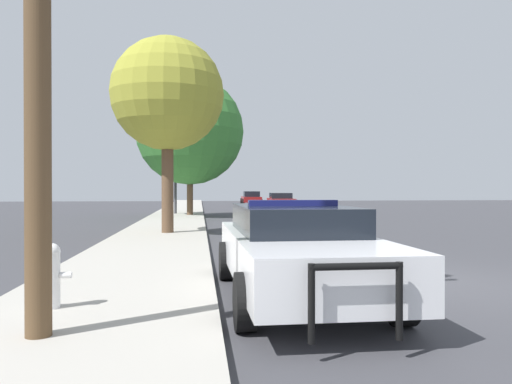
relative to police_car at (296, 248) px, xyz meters
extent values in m
plane|color=#3D3D42|center=(2.41, 0.89, -0.75)|extent=(110.00, 110.00, 0.00)
cube|color=#ADA89E|center=(-2.69, 0.89, -0.68)|extent=(3.00, 110.00, 0.13)
cube|color=white|center=(0.00, -0.05, -0.09)|extent=(1.97, 5.26, 0.63)
cube|color=black|center=(0.00, 0.21, 0.42)|extent=(1.68, 2.74, 0.40)
cylinder|color=black|center=(0.96, -1.66, -0.41)|extent=(0.25, 0.68, 0.68)
cylinder|color=black|center=(-0.91, -1.69, -0.41)|extent=(0.25, 0.68, 0.68)
cylinder|color=black|center=(0.91, 1.58, -0.41)|extent=(0.25, 0.68, 0.68)
cylinder|color=black|center=(-0.96, 1.56, -0.41)|extent=(0.25, 0.68, 0.68)
cylinder|color=black|center=(0.46, -2.78, -0.19)|extent=(0.07, 0.07, 0.75)
cylinder|color=black|center=(-0.39, -2.79, -0.19)|extent=(0.07, 0.07, 0.75)
cylinder|color=black|center=(0.04, -2.79, 0.15)|extent=(0.91, 0.08, 0.07)
cube|color=navy|center=(0.00, 0.21, 0.67)|extent=(1.38, 0.22, 0.09)
cube|color=navy|center=(0.96, -0.04, -0.06)|extent=(0.06, 3.77, 0.18)
cylinder|color=white|center=(-3.28, -0.83, -0.27)|extent=(0.20, 0.20, 0.69)
sphere|color=white|center=(-3.28, -0.83, 0.09)|extent=(0.21, 0.21, 0.21)
cylinder|color=white|center=(-3.45, -0.83, -0.21)|extent=(0.14, 0.08, 0.08)
cylinder|color=white|center=(-3.11, -0.83, -0.21)|extent=(0.14, 0.08, 0.08)
cylinder|color=#424247|center=(-2.85, 22.54, 1.97)|extent=(0.16, 0.16, 5.18)
cylinder|color=#424247|center=(-1.38, 22.54, 4.41)|extent=(2.92, 0.11, 0.11)
cube|color=black|center=(0.08, 22.54, 3.96)|extent=(0.30, 0.24, 0.90)
sphere|color=red|center=(0.08, 22.41, 4.26)|extent=(0.20, 0.20, 0.20)
sphere|color=orange|center=(0.08, 22.41, 3.96)|extent=(0.20, 0.20, 0.20)
sphere|color=green|center=(0.08, 22.41, 3.66)|extent=(0.20, 0.20, 0.20)
cube|color=maroon|center=(4.52, 28.82, -0.13)|extent=(2.01, 4.62, 0.53)
cube|color=black|center=(4.54, 29.04, 0.33)|extent=(1.63, 2.44, 0.40)
cylinder|color=black|center=(5.29, 27.37, -0.40)|extent=(0.28, 0.72, 0.71)
cylinder|color=black|center=(3.59, 27.47, -0.40)|extent=(0.28, 0.72, 0.71)
cylinder|color=black|center=(5.46, 30.16, -0.40)|extent=(0.28, 0.72, 0.71)
cylinder|color=black|center=(3.76, 30.27, -0.40)|extent=(0.28, 0.72, 0.71)
cube|color=maroon|center=(3.40, 39.17, -0.17)|extent=(1.74, 4.07, 0.50)
cube|color=black|center=(3.39, 38.97, 0.34)|extent=(1.47, 2.13, 0.51)
cylinder|color=black|center=(2.61, 40.44, -0.42)|extent=(0.25, 0.66, 0.66)
cylinder|color=black|center=(4.24, 40.40, -0.42)|extent=(0.25, 0.66, 0.66)
cylinder|color=black|center=(2.56, 37.94, -0.42)|extent=(0.25, 0.66, 0.66)
cylinder|color=black|center=(4.18, 37.90, -0.42)|extent=(0.25, 0.66, 0.66)
cylinder|color=brown|center=(-2.51, 9.82, 1.21)|extent=(0.40, 0.40, 3.66)
sphere|color=#999933|center=(-2.51, 9.82, 4.10)|extent=(3.84, 3.84, 3.84)
cylinder|color=brown|center=(-1.96, 21.03, 0.92)|extent=(0.35, 0.35, 3.07)
sphere|color=#387A33|center=(-1.96, 21.03, 4.12)|extent=(6.08, 6.08, 6.08)
camera|label=1|loc=(-1.43, -7.35, 0.90)|focal=35.00mm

